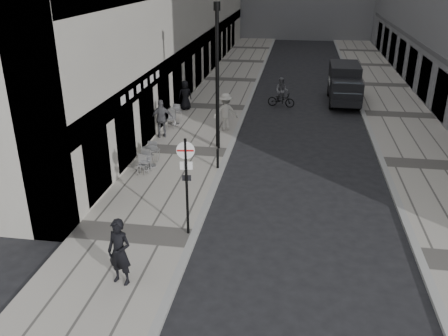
# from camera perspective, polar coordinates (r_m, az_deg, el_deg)

# --- Properties ---
(ground) EXTENTS (120.00, 120.00, 0.00)m
(ground) POSITION_cam_1_polar(r_m,az_deg,el_deg) (13.32, -6.41, -14.87)
(ground) COLOR black
(ground) RESTS_ON ground
(sidewalk) EXTENTS (4.00, 60.00, 0.12)m
(sidewalk) POSITION_cam_1_polar(r_m,az_deg,el_deg) (29.64, -1.21, 7.32)
(sidewalk) COLOR gray
(sidewalk) RESTS_ON ground
(far_sidewalk) EXTENTS (4.00, 60.00, 0.12)m
(far_sidewalk) POSITION_cam_1_polar(r_m,az_deg,el_deg) (29.81, 20.21, 5.97)
(far_sidewalk) COLOR gray
(far_sidewalk) RESTS_ON ground
(walking_man) EXTENTS (0.80, 0.62, 1.93)m
(walking_man) POSITION_cam_1_polar(r_m,az_deg,el_deg) (13.23, -12.46, -9.85)
(walking_man) COLOR black
(walking_man) RESTS_ON sidewalk
(sign_post) EXTENTS (0.56, 0.14, 3.27)m
(sign_post) POSITION_cam_1_polar(r_m,az_deg,el_deg) (14.72, -4.56, -0.77)
(sign_post) COLOR black
(sign_post) RESTS_ON sidewalk
(lamppost) EXTENTS (0.30, 0.30, 6.63)m
(lamppost) POSITION_cam_1_polar(r_m,az_deg,el_deg) (21.93, -0.81, 11.71)
(lamppost) COLOR black
(lamppost) RESTS_ON sidewalk
(bollard_near) EXTENTS (0.11, 0.11, 0.83)m
(bollard_near) POSITION_cam_1_polar(r_m,az_deg,el_deg) (20.30, -0.76, 1.09)
(bollard_near) COLOR black
(bollard_near) RESTS_ON sidewalk
(bollard_far) EXTENTS (0.11, 0.11, 0.82)m
(bollard_far) POSITION_cam_1_polar(r_m,az_deg,el_deg) (22.54, -0.64, 3.38)
(bollard_far) COLOR black
(bollard_far) RESTS_ON sidewalk
(panel_van) EXTENTS (1.91, 5.02, 2.35)m
(panel_van) POSITION_cam_1_polar(r_m,az_deg,el_deg) (31.61, 14.31, 9.99)
(panel_van) COLOR black
(panel_van) RESTS_ON ground
(cyclist) EXTENTS (1.78, 0.91, 1.83)m
(cyclist) POSITION_cam_1_polar(r_m,az_deg,el_deg) (30.02, 6.91, 8.66)
(cyclist) COLOR black
(cyclist) RESTS_ON ground
(pedestrian_a) EXTENTS (1.23, 0.88, 1.94)m
(pedestrian_a) POSITION_cam_1_polar(r_m,az_deg,el_deg) (24.10, -7.51, 5.91)
(pedestrian_a) COLOR #4E4D52
(pedestrian_a) RESTS_ON sidewalk
(pedestrian_b) EXTENTS (1.37, 0.94, 1.95)m
(pedestrian_b) POSITION_cam_1_polar(r_m,az_deg,el_deg) (25.04, 0.21, 6.78)
(pedestrian_b) COLOR #B4B0A6
(pedestrian_b) RESTS_ON sidewalk
(pedestrian_c) EXTENTS (1.02, 0.92, 1.74)m
(pedestrian_c) POSITION_cam_1_polar(r_m,az_deg,el_deg) (28.89, -4.70, 8.74)
(pedestrian_c) COLOR black
(pedestrian_c) RESTS_ON sidewalk
(cafe_table_near) EXTENTS (0.62, 1.39, 0.79)m
(cafe_table_near) POSITION_cam_1_polar(r_m,az_deg,el_deg) (20.48, -9.41, 0.93)
(cafe_table_near) COLOR #B9B9BC
(cafe_table_near) RESTS_ON sidewalk
(cafe_table_mid) EXTENTS (0.76, 1.72, 0.98)m
(cafe_table_mid) POSITION_cam_1_polar(r_m,az_deg,el_deg) (20.69, -8.91, 1.47)
(cafe_table_mid) COLOR #ABABAD
(cafe_table_mid) RESTS_ON sidewalk
(cafe_table_far) EXTENTS (0.77, 1.75, 1.00)m
(cafe_table_far) POSITION_cam_1_polar(r_m,az_deg,el_deg) (26.19, -5.96, 6.33)
(cafe_table_far) COLOR silver
(cafe_table_far) RESTS_ON sidewalk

